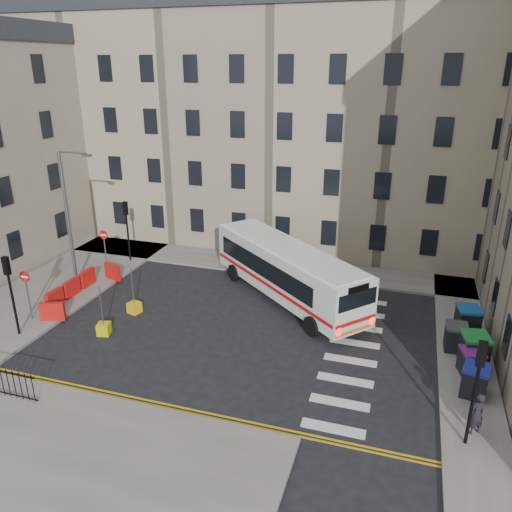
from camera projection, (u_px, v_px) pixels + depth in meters
The scene contains 22 objects.
ground at pixel (273, 334), 25.02m from camera, with size 120.00×120.00×0.00m, color black.
pavement_north at pixel (223, 260), 34.33m from camera, with size 36.00×3.20×0.15m, color slate.
pavement_east at pixel (460, 322), 26.01m from camera, with size 2.40×26.00×0.15m, color slate.
pavement_west at pixel (53, 289), 29.82m from camera, with size 6.00×22.00×0.15m, color slate.
pavement_sw at pixel (13, 436), 18.07m from camera, with size 20.00×6.00×0.15m, color slate.
terrace_north at pixel (241, 121), 37.67m from camera, with size 38.30×10.80×17.20m.
traffic_light_east at pixel (477, 378), 16.67m from camera, with size 0.28×0.22×4.10m.
traffic_light_nw at pixel (127, 222), 33.14m from camera, with size 0.28×0.22×4.10m.
traffic_light_sw at pixel (10, 284), 23.81m from camera, with size 0.28×0.22×4.10m.
streetlamp at pixel (68, 218), 28.90m from camera, with size 0.50×0.22×8.14m.
no_entry_north at pixel (104, 242), 31.79m from camera, with size 0.60×0.08×3.00m.
no_entry_south at pixel (26, 285), 25.57m from camera, with size 0.60×0.08×3.00m.
roadworks_barriers at pixel (77, 289), 28.56m from camera, with size 1.66×6.26×1.00m.
bus at pixel (287, 270), 28.15m from camera, with size 10.42×9.56×3.15m.
wheelie_bin_a at pixel (475, 380), 20.03m from camera, with size 1.22×1.34×1.27m.
wheelie_bin_b at pixel (471, 362), 21.40m from camera, with size 1.12×1.22×1.15m.
wheelie_bin_c at pixel (474, 349), 22.10m from camera, with size 1.33×1.46×1.42m.
wheelie_bin_d at pixel (456, 337), 23.26m from camera, with size 0.99×1.13×1.24m.
wheelie_bin_e at pixel (468, 320), 24.69m from camera, with size 1.26×1.39×1.35m.
pedestrian at pixel (477, 414), 17.83m from camera, with size 0.61×0.40×1.67m, color black.
bollard_yellow at pixel (134, 308), 27.10m from camera, with size 0.60×0.60×0.60m, color yellow.
bollard_chevron at pixel (104, 329), 24.92m from camera, with size 0.60×0.60×0.60m, color #CAC00B.
Camera 1 is at (5.79, -21.16, 12.67)m, focal length 35.00 mm.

